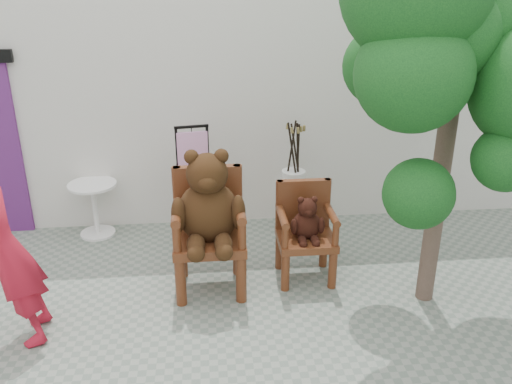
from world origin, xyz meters
The scene contains 9 objects.
ground_plane centered at (0.00, 0.00, 0.00)m, with size 60.00×60.00×0.00m, color gray.
back_wall centered at (0.00, 3.10, 1.50)m, with size 9.00×1.00×3.00m, color silver.
chair_big centered at (-0.11, 0.96, 0.89)m, with size 0.74×0.82×1.57m.
chair_small centered at (0.93, 1.10, 0.62)m, with size 0.61×0.56×1.07m.
person centered at (-1.88, 0.26, 0.91)m, with size 0.66×0.43×1.81m, color #B7162B.
cafe_table centered at (-1.54, 2.35, 0.44)m, with size 0.60×0.60×0.70m.
display_stand centered at (-0.27, 2.00, 0.58)m, with size 0.50×0.42×1.51m.
stool_bucket centered at (0.98, 2.26, 0.64)m, with size 0.32×0.32×1.46m.
tree centered at (2.03, 0.43, 2.68)m, with size 2.23×1.97×3.66m.
Camera 1 is at (-0.11, -4.08, 3.21)m, focal length 38.00 mm.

